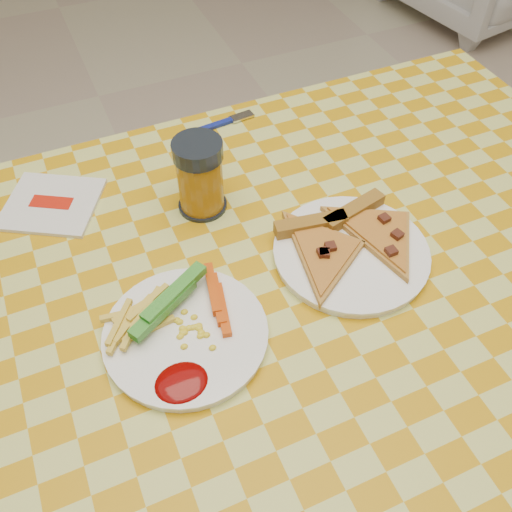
{
  "coord_description": "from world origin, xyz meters",
  "views": [
    {
      "loc": [
        -0.23,
        -0.44,
        1.39
      ],
      "look_at": [
        -0.01,
        0.05,
        0.78
      ],
      "focal_mm": 40.0,
      "sensor_mm": 36.0,
      "label": 1
    }
  ],
  "objects_px": {
    "table": "(278,318)",
    "plate_left": "(186,336)",
    "plate_right": "(351,254)",
    "drink_glass": "(200,177)"
  },
  "relations": [
    {
      "from": "plate_left",
      "to": "drink_glass",
      "type": "distance_m",
      "value": 0.26
    },
    {
      "from": "plate_left",
      "to": "plate_right",
      "type": "bearing_deg",
      "value": 8.1
    },
    {
      "from": "table",
      "to": "plate_left",
      "type": "height_order",
      "value": "plate_left"
    },
    {
      "from": "table",
      "to": "plate_left",
      "type": "relative_size",
      "value": 6.04
    },
    {
      "from": "plate_right",
      "to": "table",
      "type": "bearing_deg",
      "value": -174.43
    },
    {
      "from": "drink_glass",
      "to": "plate_left",
      "type": "bearing_deg",
      "value": -114.98
    },
    {
      "from": "drink_glass",
      "to": "table",
      "type": "bearing_deg",
      "value": -78.3
    },
    {
      "from": "plate_left",
      "to": "table",
      "type": "bearing_deg",
      "value": 10.18
    },
    {
      "from": "table",
      "to": "plate_right",
      "type": "distance_m",
      "value": 0.15
    },
    {
      "from": "plate_left",
      "to": "plate_right",
      "type": "distance_m",
      "value": 0.27
    }
  ]
}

